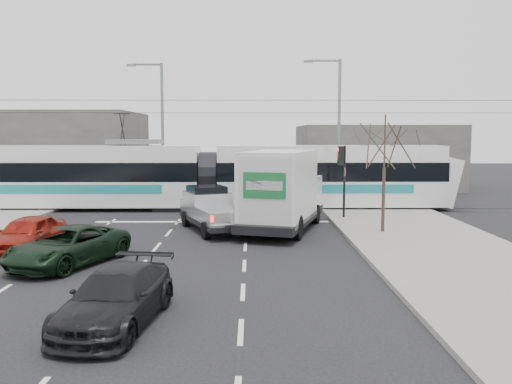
{
  "coord_description": "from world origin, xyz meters",
  "views": [
    {
      "loc": [
        1.93,
        -20.48,
        4.32
      ],
      "look_at": [
        2.14,
        3.04,
        1.8
      ],
      "focal_mm": 38.0,
      "sensor_mm": 36.0,
      "label": 1
    }
  ],
  "objects_px": {
    "traffic_signal": "(342,166)",
    "navy_pickup": "(288,202)",
    "dark_car": "(116,297)",
    "bare_tree": "(385,147)",
    "street_lamp_near": "(336,122)",
    "red_car": "(28,234)",
    "tram": "(208,176)",
    "green_car": "(68,246)",
    "box_truck": "(282,191)",
    "street_lamp_far": "(160,122)",
    "silver_pickup": "(211,209)"
  },
  "relations": [
    {
      "from": "box_truck",
      "to": "navy_pickup",
      "type": "height_order",
      "value": "box_truck"
    },
    {
      "from": "street_lamp_near",
      "to": "box_truck",
      "type": "xyz_separation_m",
      "value": [
        -3.99,
        -10.51,
        -3.34
      ]
    },
    {
      "from": "street_lamp_far",
      "to": "dark_car",
      "type": "bearing_deg",
      "value": -82.9
    },
    {
      "from": "red_car",
      "to": "dark_car",
      "type": "relative_size",
      "value": 0.91
    },
    {
      "from": "green_car",
      "to": "dark_car",
      "type": "relative_size",
      "value": 1.05
    },
    {
      "from": "traffic_signal",
      "to": "navy_pickup",
      "type": "relative_size",
      "value": 0.59
    },
    {
      "from": "dark_car",
      "to": "red_car",
      "type": "bearing_deg",
      "value": 131.53
    },
    {
      "from": "street_lamp_far",
      "to": "red_car",
      "type": "distance_m",
      "value": 17.57
    },
    {
      "from": "street_lamp_far",
      "to": "green_car",
      "type": "height_order",
      "value": "street_lamp_far"
    },
    {
      "from": "street_lamp_far",
      "to": "box_truck",
      "type": "xyz_separation_m",
      "value": [
        7.51,
        -12.51,
        -3.34
      ]
    },
    {
      "from": "navy_pickup",
      "to": "green_car",
      "type": "xyz_separation_m",
      "value": [
        -7.76,
        -7.37,
        -0.56
      ]
    },
    {
      "from": "silver_pickup",
      "to": "dark_car",
      "type": "xyz_separation_m",
      "value": [
        -1.25,
        -12.24,
        -0.33
      ]
    },
    {
      "from": "silver_pickup",
      "to": "navy_pickup",
      "type": "relative_size",
      "value": 0.92
    },
    {
      "from": "tram",
      "to": "green_car",
      "type": "xyz_separation_m",
      "value": [
        -3.56,
        -13.38,
        -1.3
      ]
    },
    {
      "from": "red_car",
      "to": "bare_tree",
      "type": "bearing_deg",
      "value": 19.21
    },
    {
      "from": "bare_tree",
      "to": "navy_pickup",
      "type": "height_order",
      "value": "bare_tree"
    },
    {
      "from": "street_lamp_far",
      "to": "navy_pickup",
      "type": "distance_m",
      "value": 14.43
    },
    {
      "from": "street_lamp_near",
      "to": "red_car",
      "type": "bearing_deg",
      "value": -132.42
    },
    {
      "from": "bare_tree",
      "to": "red_car",
      "type": "distance_m",
      "value": 14.61
    },
    {
      "from": "green_car",
      "to": "red_car",
      "type": "relative_size",
      "value": 1.16
    },
    {
      "from": "box_truck",
      "to": "red_car",
      "type": "relative_size",
      "value": 1.92
    },
    {
      "from": "street_lamp_far",
      "to": "tram",
      "type": "bearing_deg",
      "value": -56.58
    },
    {
      "from": "tram",
      "to": "silver_pickup",
      "type": "distance_m",
      "value": 6.89
    },
    {
      "from": "street_lamp_near",
      "to": "tram",
      "type": "xyz_separation_m",
      "value": [
        -7.89,
        -3.48,
        -3.17
      ]
    },
    {
      "from": "street_lamp_near",
      "to": "tram",
      "type": "bearing_deg",
      "value": -156.22
    },
    {
      "from": "navy_pickup",
      "to": "green_car",
      "type": "distance_m",
      "value": 10.72
    },
    {
      "from": "tram",
      "to": "box_truck",
      "type": "distance_m",
      "value": 8.04
    },
    {
      "from": "street_lamp_far",
      "to": "dark_car",
      "type": "xyz_separation_m",
      "value": [
        3.05,
        -24.5,
        -4.48
      ]
    },
    {
      "from": "navy_pickup",
      "to": "box_truck",
      "type": "bearing_deg",
      "value": -87.5
    },
    {
      "from": "street_lamp_near",
      "to": "street_lamp_far",
      "type": "bearing_deg",
      "value": 170.13
    },
    {
      "from": "navy_pickup",
      "to": "green_car",
      "type": "bearing_deg",
      "value": -117.41
    },
    {
      "from": "box_truck",
      "to": "green_car",
      "type": "xyz_separation_m",
      "value": [
        -7.45,
        -6.35,
        -1.14
      ]
    },
    {
      "from": "box_truck",
      "to": "dark_car",
      "type": "relative_size",
      "value": 1.74
    },
    {
      "from": "street_lamp_near",
      "to": "green_car",
      "type": "xyz_separation_m",
      "value": [
        -11.44,
        -16.85,
        -4.48
      ]
    },
    {
      "from": "traffic_signal",
      "to": "red_car",
      "type": "relative_size",
      "value": 0.91
    },
    {
      "from": "silver_pickup",
      "to": "bare_tree",
      "type": "bearing_deg",
      "value": -30.34
    },
    {
      "from": "bare_tree",
      "to": "red_car",
      "type": "bearing_deg",
      "value": -166.36
    },
    {
      "from": "street_lamp_near",
      "to": "silver_pickup",
      "type": "distance_m",
      "value": 13.21
    },
    {
      "from": "navy_pickup",
      "to": "traffic_signal",
      "type": "bearing_deg",
      "value": 53.89
    },
    {
      "from": "street_lamp_near",
      "to": "street_lamp_far",
      "type": "relative_size",
      "value": 1.0
    },
    {
      "from": "tram",
      "to": "dark_car",
      "type": "height_order",
      "value": "tram"
    },
    {
      "from": "traffic_signal",
      "to": "street_lamp_far",
      "type": "relative_size",
      "value": 0.4
    },
    {
      "from": "street_lamp_near",
      "to": "navy_pickup",
      "type": "height_order",
      "value": "street_lamp_near"
    },
    {
      "from": "bare_tree",
      "to": "dark_car",
      "type": "distance_m",
      "value": 14.4
    },
    {
      "from": "bare_tree",
      "to": "street_lamp_far",
      "type": "xyz_separation_m",
      "value": [
        -11.79,
        13.5,
        1.32
      ]
    },
    {
      "from": "navy_pickup",
      "to": "dark_car",
      "type": "xyz_separation_m",
      "value": [
        -4.76,
        -13.02,
        -0.56
      ]
    },
    {
      "from": "bare_tree",
      "to": "street_lamp_near",
      "type": "distance_m",
      "value": 11.58
    },
    {
      "from": "bare_tree",
      "to": "traffic_signal",
      "type": "bearing_deg",
      "value": 105.76
    },
    {
      "from": "street_lamp_far",
      "to": "tram",
      "type": "height_order",
      "value": "street_lamp_far"
    },
    {
      "from": "box_truck",
      "to": "red_car",
      "type": "distance_m",
      "value": 10.6
    }
  ]
}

